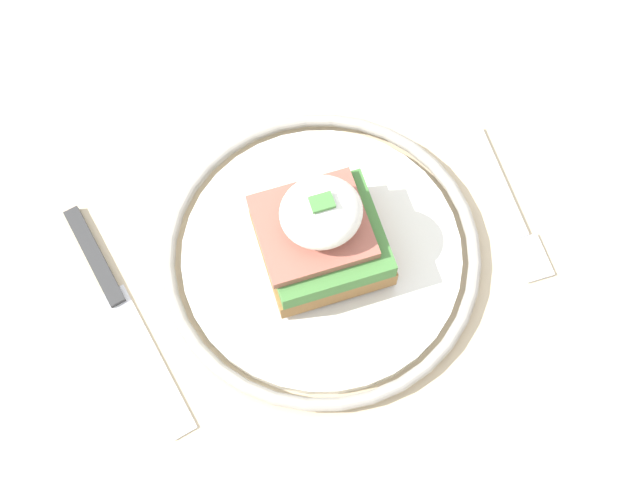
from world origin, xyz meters
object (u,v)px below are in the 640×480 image
at_px(fork, 511,210).
at_px(knife, 116,296).
at_px(plate, 320,254).
at_px(sandwich, 317,234).

bearing_deg(fork, knife, -4.35).
distance_m(plate, knife, 0.16).
height_order(sandwich, fork, sandwich).
bearing_deg(knife, plate, 174.37).
xyz_separation_m(plate, fork, (-0.16, 0.01, -0.01)).
distance_m(plate, sandwich, 0.04).
xyz_separation_m(sandwich, fork, (-0.16, 0.01, -0.05)).
bearing_deg(fork, plate, -3.07).
height_order(fork, knife, knife).
bearing_deg(sandwich, fork, 176.95).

